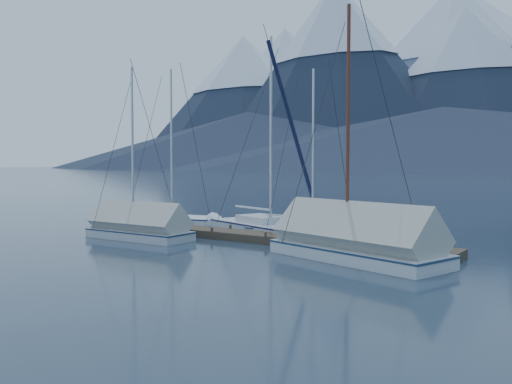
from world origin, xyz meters
TOP-DOWN VIEW (x-y plane):
  - ground at (0.00, 0.00)m, footprint 1000.00×1000.00m
  - dock at (0.00, 2.00)m, footprint 18.00×1.50m
  - mooring_posts at (-0.50, 2.00)m, footprint 15.12×1.52m
  - sailboat_open_left at (-7.27, 4.79)m, footprint 7.61×3.61m
  - sailboat_open_mid at (-0.15, 4.05)m, footprint 8.30×4.82m
  - sailboat_open_right at (2.15, 4.22)m, footprint 6.61×2.80m
  - sailboat_covered_near at (5.23, 0.16)m, footprint 8.20×4.45m
  - sailboat_covered_far at (-5.25, -0.65)m, footprint 6.24×2.64m
  - person at (5.50, 1.85)m, footprint 0.58×0.69m

SIDE VIEW (x-z plane):
  - ground at x=0.00m, z-range 0.00..0.00m
  - dock at x=0.00m, z-range -0.16..0.38m
  - sailboat_open_right at x=2.15m, z-range -4.16..4.46m
  - sailboat_open_left at x=-7.27m, z-range -4.68..5.02m
  - sailboat_open_mid at x=-0.15m, z-range -5.11..5.48m
  - mooring_posts at x=-0.50m, z-range 0.17..0.52m
  - sailboat_covered_far at x=-5.25m, z-range -3.92..4.77m
  - sailboat_covered_near at x=5.23m, z-range -4.59..5.61m
  - person at x=5.50m, z-range 0.34..1.95m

